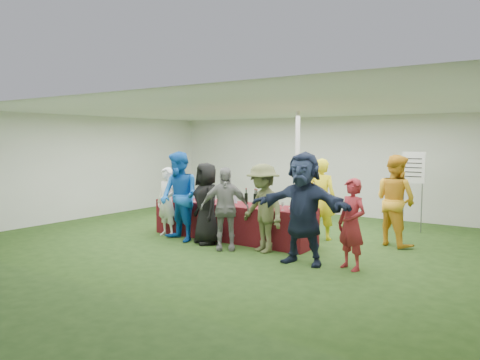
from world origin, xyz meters
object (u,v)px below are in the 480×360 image
Objects in this scene: staff_pourer at (321,199)px; customer_6 at (352,224)px; dump_bucket at (296,207)px; customer_3 at (225,209)px; customer_1 at (179,197)px; wine_list_sign at (413,174)px; customer_5 at (303,208)px; serving_table at (232,221)px; staff_back at (395,200)px; customer_4 at (263,208)px; customer_2 at (207,203)px; customer_0 at (167,202)px.

staff_pourer is 1.15× the size of customer_6.
customer_3 is (-1.19, -0.61, -0.06)m from dump_bucket.
customer_1 is (-2.31, -1.80, 0.07)m from staff_pourer.
staff_pourer is (-1.34, -1.92, -0.47)m from wine_list_sign.
customer_6 is at bearing -33.22° from customer_3.
wine_list_sign is 0.96× the size of customer_5.
serving_table is 2.02× the size of staff_back.
staff_pourer is 0.90× the size of customer_5.
customer_3 is 0.83× the size of customer_5.
customer_5 is (0.98, -0.31, 0.12)m from customer_4.
customer_1 is 1.12× the size of customer_4.
staff_back is at bearing 110.88° from customer_6.
staff_pourer is 2.39m from customer_2.
customer_3 is at bearing -155.82° from customer_6.
customer_1 is at bearing -152.82° from customer_4.
serving_table is at bearing 152.32° from customer_5.
wine_list_sign reaches higher than customer_4.
staff_back reaches higher than customer_4.
customer_3 is at bearing -2.35° from customer_0.
customer_5 is at bearing 100.73° from staff_pourer.
customer_1 is at bearing -157.51° from customer_6.
customer_1 is 1.17× the size of customer_3.
customer_4 is at bearing -27.76° from serving_table.
customer_4 reaches higher than customer_3.
customer_1 is at bearing 54.85° from staff_back.
customer_2 is at bearing 25.97° from customer_1.
staff_pourer is at bearing 74.36° from customer_2.
dump_bucket is 0.12× the size of customer_5.
customer_2 is (-0.17, -0.63, 0.43)m from serving_table.
customer_1 is 1.25× the size of customer_6.
customer_0 is 0.95× the size of customer_3.
staff_pourer is (1.53, 1.04, 0.47)m from serving_table.
staff_back is (2.96, 1.35, 0.52)m from serving_table.
customer_0 is at bearing -154.55° from customer_2.
serving_table is at bearing -172.18° from customer_6.
customer_1 is 2.88m from customer_5.
customer_4 is at bearing -116.40° from wine_list_sign.
staff_pourer is at bearing 101.71° from customer_5.
customer_1 is 0.97× the size of customer_5.
staff_pourer reaches higher than customer_2.
customer_6 is (4.23, -0.22, -0.01)m from customer_0.
customer_4 is (-0.50, -0.37, -0.02)m from dump_bucket.
customer_0 is 4.24m from customer_6.
customer_5 reaches higher than serving_table.
staff_back is 1.14× the size of customer_3.
customer_5 is at bearing 11.75° from customer_1.
customer_0 is (-2.95, -0.32, -0.10)m from dump_bucket.
wine_list_sign is 2.39m from staff_pourer.
staff_back is (1.35, 1.57, 0.05)m from dump_bucket.
customer_4 is at bearing 70.11° from staff_pourer.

